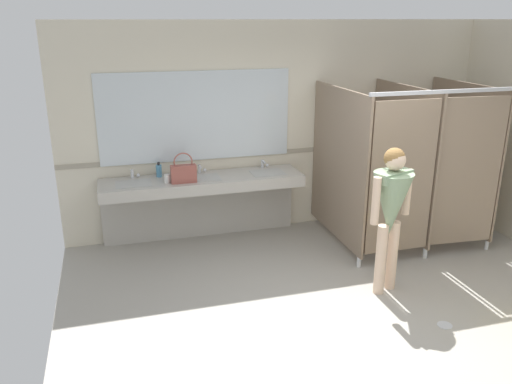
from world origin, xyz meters
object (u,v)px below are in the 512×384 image
at_px(person_standing, 391,204).
at_px(soap_dispenser, 159,171).
at_px(handbag, 184,173).
at_px(paper_cup, 167,179).

relative_size(person_standing, soap_dispenser, 8.27).
height_order(handbag, soap_dispenser, handbag).
distance_m(handbag, soap_dispenser, 0.41).
xyz_separation_m(person_standing, paper_cup, (-2.05, 1.63, -0.04)).
xyz_separation_m(soap_dispenser, paper_cup, (0.07, -0.28, -0.03)).
height_order(person_standing, soap_dispenser, person_standing).
bearing_deg(paper_cup, handbag, -12.84).
xyz_separation_m(handbag, paper_cup, (-0.19, 0.04, -0.07)).
bearing_deg(person_standing, paper_cup, 141.50).
distance_m(handbag, paper_cup, 0.21).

